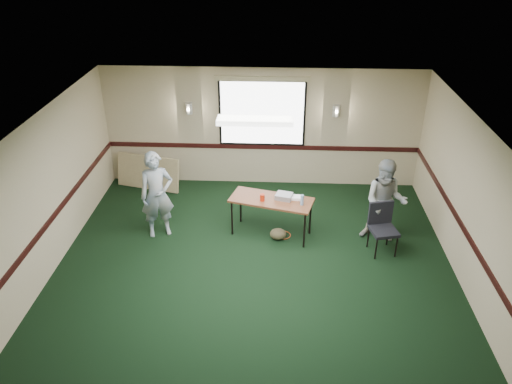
{
  "coord_description": "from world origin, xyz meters",
  "views": [
    {
      "loc": [
        0.38,
        -6.39,
        5.4
      ],
      "look_at": [
        0.0,
        1.3,
        1.2
      ],
      "focal_mm": 35.0,
      "sensor_mm": 36.0,
      "label": 1
    }
  ],
  "objects_px": {
    "conference_chair": "(382,224)",
    "person_right": "(385,202)",
    "folding_table": "(271,202)",
    "projector": "(284,196)",
    "person_left": "(157,195)"
  },
  "relations": [
    {
      "from": "folding_table",
      "to": "projector",
      "type": "distance_m",
      "value": 0.26
    },
    {
      "from": "person_right",
      "to": "conference_chair",
      "type": "bearing_deg",
      "value": -89.5
    },
    {
      "from": "folding_table",
      "to": "person_right",
      "type": "distance_m",
      "value": 2.11
    },
    {
      "from": "projector",
      "to": "conference_chair",
      "type": "bearing_deg",
      "value": 1.65
    },
    {
      "from": "projector",
      "to": "person_right",
      "type": "distance_m",
      "value": 1.88
    },
    {
      "from": "conference_chair",
      "to": "person_left",
      "type": "height_order",
      "value": "person_left"
    },
    {
      "from": "projector",
      "to": "person_right",
      "type": "xyz_separation_m",
      "value": [
        1.87,
        -0.11,
        -0.0
      ]
    },
    {
      "from": "projector",
      "to": "person_left",
      "type": "xyz_separation_m",
      "value": [
        -2.39,
        -0.13,
        0.03
      ]
    },
    {
      "from": "folding_table",
      "to": "conference_chair",
      "type": "height_order",
      "value": "conference_chair"
    },
    {
      "from": "conference_chair",
      "to": "person_right",
      "type": "height_order",
      "value": "person_right"
    },
    {
      "from": "person_right",
      "to": "person_left",
      "type": "bearing_deg",
      "value": -166.2
    },
    {
      "from": "folding_table",
      "to": "conference_chair",
      "type": "distance_m",
      "value": 2.08
    },
    {
      "from": "person_left",
      "to": "person_right",
      "type": "bearing_deg",
      "value": -21.36
    },
    {
      "from": "person_left",
      "to": "projector",
      "type": "bearing_deg",
      "value": -18.59
    },
    {
      "from": "folding_table",
      "to": "conference_chair",
      "type": "relative_size",
      "value": 1.77
    }
  ]
}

